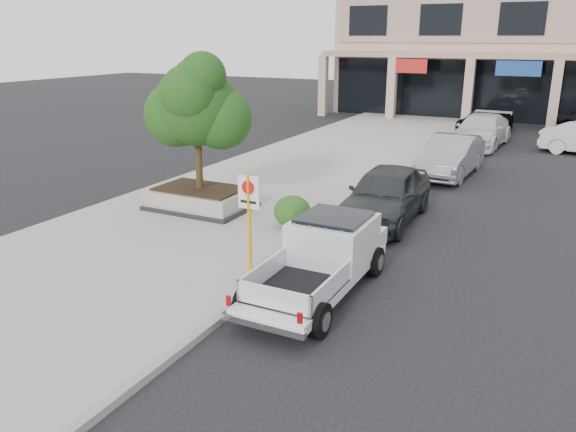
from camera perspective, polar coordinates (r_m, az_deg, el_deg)
The scene contains 12 objects.
ground at distance 12.41m, azimuth 4.48°, elevation -8.17°, with size 120.00×120.00×0.00m, color black.
sidewalk at distance 19.74m, azimuth -3.58°, elevation 2.02°, with size 8.00×52.00×0.15m, color gray.
curb at distance 18.14m, azimuth 7.26°, elevation 0.48°, with size 0.20×52.00×0.15m, color gray.
planter at distance 18.22m, azimuth -8.87°, elevation 1.81°, with size 3.20×2.20×0.68m.
planter_tree at distance 17.70m, azimuth -8.67°, elevation 11.06°, with size 2.90×2.55×4.00m.
no_parking_sign at distance 12.87m, azimuth -3.98°, elevation 0.62°, with size 0.55×0.09×2.30m.
hedge at distance 16.13m, azimuth 0.45°, elevation 0.45°, with size 1.10×0.99×0.94m, color #154112.
pickup_truck at distance 12.18m, azimuth 2.97°, elevation -4.60°, with size 1.85×5.00×1.57m, color silver, non-canonical shape.
curb_car_a at distance 17.37m, azimuth 9.89°, elevation 2.19°, with size 1.97×4.90×1.67m, color #2A2D2E.
curb_car_b at distance 23.73m, azimuth 16.16°, elevation 5.86°, with size 1.71×4.91×1.62m, color gray.
curb_car_c at distance 30.75m, azimuth 19.01°, elevation 8.18°, with size 2.27×5.58×1.62m, color silver.
curb_car_d at distance 34.74m, azimuth 19.37°, elevation 9.01°, with size 2.42×5.24×1.46m, color black.
Camera 1 is at (4.18, -10.36, 5.41)m, focal length 35.00 mm.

